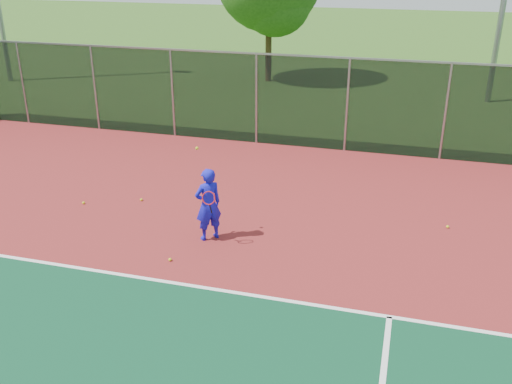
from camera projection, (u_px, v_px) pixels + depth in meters
The scene contains 7 objects.
court_apron at pixel (268, 332), 9.89m from camera, with size 30.00×20.00×0.02m, color maroon.
fence_back at pixel (347, 104), 18.12m from camera, with size 30.00×0.06×3.03m.
tennis_player at pixel (208, 204), 12.73m from camera, with size 0.73×0.78×2.16m.
practice_ball_0 at pixel (84, 203), 14.79m from camera, with size 0.07×0.07×0.07m, color gold.
practice_ball_1 at pixel (170, 260), 12.10m from camera, with size 0.07×0.07×0.07m, color gold.
practice_ball_4 at pixel (141, 200), 14.97m from camera, with size 0.07×0.07×0.07m, color gold.
practice_ball_7 at pixel (448, 227), 13.53m from camera, with size 0.07×0.07×0.07m, color gold.
Camera 1 is at (1.98, -5.88, 6.16)m, focal length 40.00 mm.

